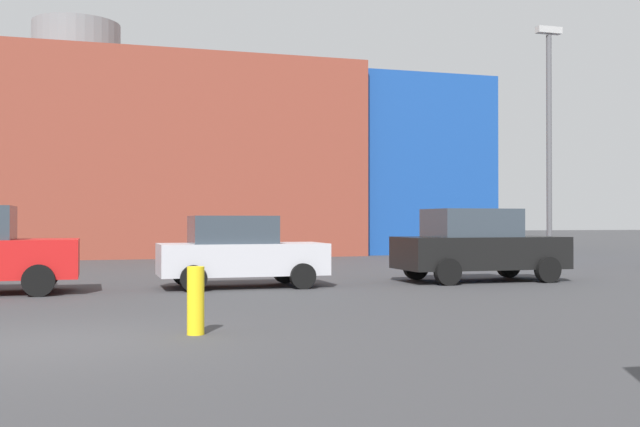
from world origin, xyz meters
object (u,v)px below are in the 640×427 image
object	(u,v)px
parked_car_2	(240,252)
street_lamp	(549,133)
parked_car_3	(478,245)
bollard_yellow_1	(196,301)

from	to	relation	value
parked_car_2	street_lamp	distance (m)	10.51
parked_car_3	parked_car_2	bearing A→B (deg)	180.00
bollard_yellow_1	street_lamp	distance (m)	15.35
parked_car_3	street_lamp	distance (m)	5.15
bollard_yellow_1	street_lamp	world-z (taller)	street_lamp
parked_car_3	bollard_yellow_1	distance (m)	10.99
street_lamp	parked_car_2	bearing A→B (deg)	-168.70
parked_car_2	bollard_yellow_1	xyz separation A→B (m)	(-1.97, -7.21, -0.37)
parked_car_2	parked_car_3	distance (m)	6.31
parked_car_2	street_lamp	bearing A→B (deg)	11.30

